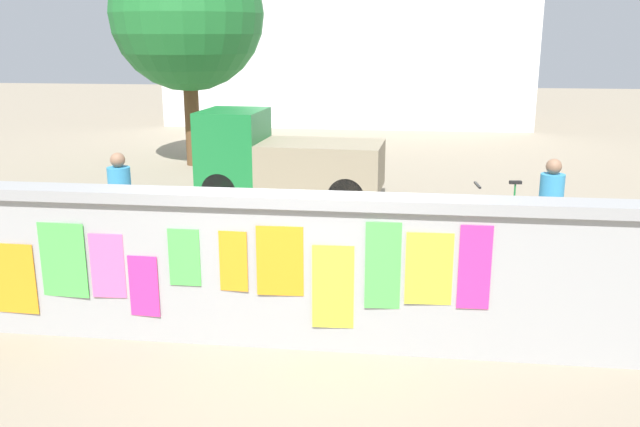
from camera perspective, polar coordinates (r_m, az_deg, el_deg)
ground at (r=15.16m, az=3.12°, el=2.26°), size 60.00×60.00×0.00m
poster_wall at (r=7.26m, az=-1.59°, el=-4.73°), size 7.47×0.42×1.70m
auto_rickshaw_truck at (r=13.55m, az=-3.26°, el=4.63°), size 3.68×1.70×1.85m
motorcycle at (r=9.16m, az=8.19°, el=-3.38°), size 1.90×0.56×0.87m
bicycle_near at (r=11.77m, az=15.26°, el=-0.14°), size 1.71×0.44×0.95m
person_walking at (r=10.18m, az=18.89°, el=0.88°), size 0.48×0.48×1.62m
person_bystander at (r=10.56m, az=-16.50°, el=1.56°), size 0.38×0.38×1.62m
tree_roadside at (r=17.74m, az=-11.16°, el=16.18°), size 3.81×3.81×5.71m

